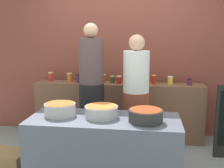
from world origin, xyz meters
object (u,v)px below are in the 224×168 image
preserve_jar_2 (78,78)px  cooking_pot_center (101,111)px  preserve_jar_4 (104,78)px  preserve_jar_5 (113,79)px  preserve_jar_10 (190,82)px  preserve_jar_6 (119,80)px  preserve_jar_9 (170,80)px  cooking_pot_right (146,116)px  cook_with_tongs (92,96)px  preserve_jar_0 (51,77)px  preserve_jar_1 (70,77)px  bread_crate (8,162)px  preserve_jar_7 (130,80)px  preserve_jar_3 (88,78)px  cooking_pot_left (60,109)px  preserve_jar_8 (154,79)px  cook_in_cap (136,102)px

preserve_jar_2 → cooking_pot_center: bearing=-65.3°
preserve_jar_4 → cooking_pot_center: bearing=-81.5°
preserve_jar_5 → preserve_jar_10: (1.20, -0.03, -0.01)m
preserve_jar_6 → preserve_jar_9: 0.81m
cooking_pot_right → preserve_jar_9: bearing=76.8°
preserve_jar_5 → cooking_pot_right: 1.58m
preserve_jar_6 → cook_with_tongs: cook_with_tongs is taller
preserve_jar_0 → preserve_jar_1: preserve_jar_0 is taller
cook_with_tongs → bread_crate: 1.38m
preserve_jar_7 → preserve_jar_3: bearing=170.8°
preserve_jar_3 → cooking_pot_center: 1.49m
preserve_jar_5 → cook_with_tongs: (-0.22, -0.60, -0.14)m
preserve_jar_0 → bread_crate: 1.62m
cooking_pot_right → preserve_jar_0: bearing=136.8°
preserve_jar_3 → cooking_pot_left: preserve_jar_3 is taller
preserve_jar_9 → cooking_pot_right: (-0.35, -1.51, -0.13)m
preserve_jar_5 → preserve_jar_7: 0.29m
preserve_jar_6 → cook_with_tongs: size_ratio=0.07×
preserve_jar_3 → preserve_jar_5: preserve_jar_3 is taller
cooking_pot_center → cooking_pot_right: 0.51m
preserve_jar_0 → preserve_jar_2: preserve_jar_0 is taller
preserve_jar_7 → preserve_jar_2: bearing=177.7°
preserve_jar_2 → cooking_pot_center: preserve_jar_2 is taller
preserve_jar_10 → preserve_jar_2: bearing=-179.6°
preserve_jar_3 → preserve_jar_6: size_ratio=1.11×
preserve_jar_6 → preserve_jar_9: preserve_jar_6 is taller
preserve_jar_1 → preserve_jar_2: 0.17m
preserve_jar_7 → cooking_pot_right: size_ratio=0.38×
preserve_jar_0 → preserve_jar_8: size_ratio=1.04×
preserve_jar_8 → preserve_jar_10: size_ratio=1.42×
preserve_jar_6 → preserve_jar_8: 0.55m
preserve_jar_1 → preserve_jar_3: bearing=4.9°
preserve_jar_9 → cook_in_cap: (-0.50, -0.63, -0.21)m
cooking_pot_left → preserve_jar_6: bearing=67.9°
cooking_pot_right → cook_in_cap: size_ratio=0.22×
preserve_jar_4 → preserve_jar_7: bearing=-16.4°
preserve_jar_0 → preserve_jar_3: preserve_jar_0 is taller
preserve_jar_1 → preserve_jar_5: preserve_jar_1 is taller
preserve_jar_5 → cook_in_cap: bearing=-55.7°
preserve_jar_0 → preserve_jar_2: (0.49, -0.07, -0.00)m
cooking_pot_center → preserve_jar_0: bearing=128.2°
cooking_pot_left → cook_with_tongs: cook_with_tongs is taller
preserve_jar_1 → preserve_jar_6: size_ratio=1.17×
preserve_jar_0 → preserve_jar_5: (1.04, -0.03, -0.02)m
preserve_jar_5 → cooking_pot_center: 1.38m
preserve_jar_1 → preserve_jar_4: preserve_jar_1 is taller
preserve_jar_3 → preserve_jar_0: bearing=-179.7°
cook_with_tongs → cooking_pot_left: bearing=-105.4°
cook_with_tongs → bread_crate: (-0.92, -0.74, -0.71)m
preserve_jar_6 → preserve_jar_7: (0.18, -0.03, 0.01)m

